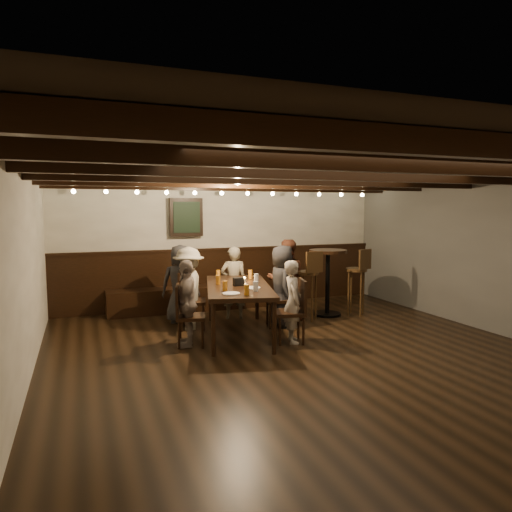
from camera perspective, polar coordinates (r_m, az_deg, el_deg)
name	(u,v)px	position (r m, az deg, el deg)	size (l,w,h in m)	color
room	(232,258)	(7.76, -3.07, -0.27)	(7.00, 7.00, 7.00)	black
dining_table	(238,289)	(6.88, -2.23, -4.17)	(1.40, 2.21, 0.77)	black
chair_left_near	(191,311)	(7.39, -8.11, -6.86)	(0.52, 0.52, 0.93)	black
chair_left_far	(190,327)	(6.52, -8.30, -8.78)	(0.48, 0.48, 0.86)	black
chair_right_near	(280,309)	(7.49, 3.05, -6.65)	(0.51, 0.51, 0.92)	black
chair_right_far	(291,323)	(6.62, 4.36, -8.37)	(0.50, 0.50, 0.91)	black
person_bench_left	(181,284)	(7.76, -9.40, -3.43)	(0.64, 0.42, 1.32)	#29292C
person_bench_centre	(234,283)	(7.92, -2.81, -3.35)	(0.46, 0.30, 1.27)	gray
person_bench_right	(286,280)	(7.87, 3.82, -2.96)	(0.68, 0.53, 1.39)	brown
person_left_near	(189,288)	(7.31, -8.39, -4.01)	(0.85, 0.49, 1.31)	gray
person_left_far	(187,303)	(6.44, -8.63, -5.83)	(0.71, 0.30, 1.21)	gray
person_right_near	(282,286)	(7.42, 3.30, -3.76)	(0.65, 0.42, 1.33)	black
person_right_far	(293,302)	(6.56, 4.65, -5.69)	(0.43, 0.28, 1.18)	#A89D8E
pint_a	(218,274)	(7.53, -4.77, -2.27)	(0.07, 0.07, 0.14)	#BF7219
pint_b	(250,274)	(7.52, -0.72, -2.27)	(0.07, 0.07, 0.14)	#BF7219
pint_c	(218,280)	(6.94, -4.78, -2.99)	(0.07, 0.07, 0.14)	#BF7219
pint_d	(256,278)	(7.08, 0.06, -2.78)	(0.07, 0.07, 0.14)	silver
pint_e	(225,286)	(6.40, -3.90, -3.74)	(0.07, 0.07, 0.14)	#BF7219
pint_f	(256,286)	(6.33, -0.05, -3.83)	(0.07, 0.07, 0.14)	silver
pint_g	(247,290)	(6.07, -1.19, -4.26)	(0.07, 0.07, 0.14)	#BF7219
plate_near	(231,293)	(6.17, -3.13, -4.70)	(0.24, 0.24, 0.01)	white
plate_far	(252,288)	(6.59, -0.47, -4.00)	(0.24, 0.24, 0.01)	white
condiment_caddy	(238,282)	(6.81, -2.21, -3.23)	(0.15, 0.10, 0.12)	black
candle	(244,280)	(7.17, -1.46, -3.04)	(0.05, 0.05, 0.05)	beige
high_top_table	(328,272)	(8.24, 8.96, -2.04)	(0.67, 0.67, 1.18)	black
bar_stool_left	(308,295)	(7.87, 6.51, -4.82)	(0.38, 0.41, 1.20)	#332110
bar_stool_right	(356,290)	(8.42, 12.42, -4.22)	(0.41, 0.43, 1.20)	#332110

